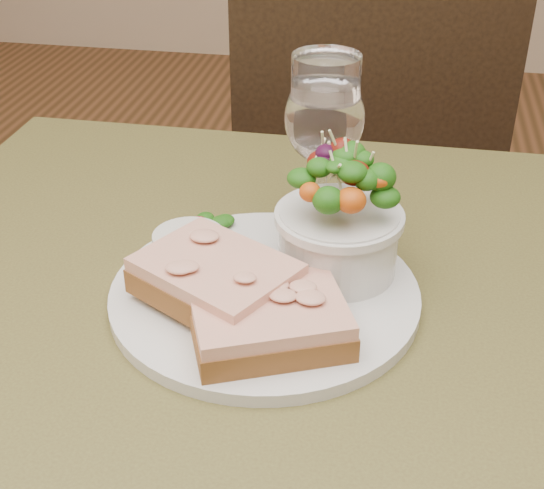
% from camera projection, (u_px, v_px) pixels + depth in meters
% --- Properties ---
extents(cafe_table, '(0.80, 0.80, 0.75)m').
position_uv_depth(cafe_table, '(262.00, 409.00, 0.71)').
color(cafe_table, '#443C1D').
rests_on(cafe_table, ground).
extents(chair_far, '(0.50, 0.50, 0.90)m').
position_uv_depth(chair_far, '(345.00, 285.00, 1.50)').
color(chair_far, black).
rests_on(chair_far, ground).
extents(dinner_plate, '(0.28, 0.28, 0.01)m').
position_uv_depth(dinner_plate, '(265.00, 294.00, 0.68)').
color(dinner_plate, silver).
rests_on(dinner_plate, cafe_table).
extents(sandwich_front, '(0.15, 0.13, 0.03)m').
position_uv_depth(sandwich_front, '(269.00, 321.00, 0.61)').
color(sandwich_front, '#542D16').
rests_on(sandwich_front, dinner_plate).
extents(sandwich_back, '(0.16, 0.15, 0.03)m').
position_uv_depth(sandwich_back, '(216.00, 278.00, 0.65)').
color(sandwich_back, '#542D16').
rests_on(sandwich_back, dinner_plate).
extents(ramekin, '(0.06, 0.06, 0.04)m').
position_uv_depth(ramekin, '(189.00, 249.00, 0.70)').
color(ramekin, beige).
rests_on(ramekin, dinner_plate).
extents(salad_bowl, '(0.11, 0.11, 0.13)m').
position_uv_depth(salad_bowl, '(339.00, 214.00, 0.67)').
color(salad_bowl, silver).
rests_on(salad_bowl, dinner_plate).
extents(garnish, '(0.05, 0.04, 0.02)m').
position_uv_depth(garnish, '(210.00, 228.00, 0.75)').
color(garnish, '#0D3C0B').
rests_on(garnish, dinner_plate).
extents(wine_glass, '(0.08, 0.08, 0.18)m').
position_uv_depth(wine_glass, '(324.00, 123.00, 0.71)').
color(wine_glass, white).
rests_on(wine_glass, cafe_table).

